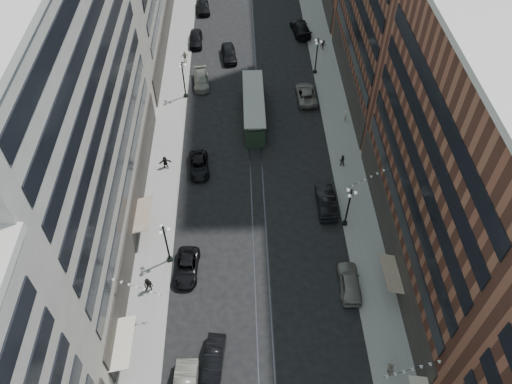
{
  "coord_description": "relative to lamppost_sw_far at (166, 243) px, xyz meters",
  "views": [
    {
      "loc": [
        -1.51,
        -0.97,
        42.29
      ],
      "look_at": [
        -0.32,
        32.59,
        5.0
      ],
      "focal_mm": 35.0,
      "sensor_mm": 36.0,
      "label": 1
    }
  ],
  "objects": [
    {
      "name": "car_7",
      "position": [
        2.4,
        12.92,
        -2.41
      ],
      "size": [
        2.71,
        5.12,
        1.37
      ],
      "primitive_type": "imported",
      "rotation": [
        0.0,
        0.0,
        0.09
      ],
      "color": "black",
      "rests_on": "ground"
    },
    {
      "name": "building_west_mid",
      "position": [
        -7.8,
        5.0,
        10.9
      ],
      "size": [
        8.0,
        36.0,
        28.0
      ],
      "primitive_type": "cube",
      "color": "#A6A193",
      "rests_on": "ground"
    },
    {
      "name": "sidewalk_west",
      "position": [
        -1.8,
        42.0,
        -3.02
      ],
      "size": [
        4.0,
        180.0,
        0.15
      ],
      "primitive_type": "cube",
      "color": "gray",
      "rests_on": "ground"
    },
    {
      "name": "pedestrian_2",
      "position": [
        -1.65,
        -3.52,
        -1.97
      ],
      "size": [
        1.05,
        0.74,
        1.95
      ],
      "primitive_type": "imported",
      "rotation": [
        0.0,
        0.0,
        -0.26
      ],
      "color": "black",
      "rests_on": "sidewalk_west"
    },
    {
      "name": "car_2",
      "position": [
        1.79,
        -1.32,
        -2.42
      ],
      "size": [
        2.55,
        5.02,
        1.36
      ],
      "primitive_type": "imported",
      "rotation": [
        0.0,
        0.0,
        -0.06
      ],
      "color": "black",
      "rests_on": "ground"
    },
    {
      "name": "car_12",
      "position": [
        17.35,
        43.14,
        -2.2
      ],
      "size": [
        3.32,
        6.44,
        1.79
      ],
      "primitive_type": "imported",
      "rotation": [
        0.0,
        0.0,
        3.28
      ],
      "color": "black",
      "rests_on": "ground"
    },
    {
      "name": "car_13",
      "position": [
        5.94,
        36.31,
        -2.23
      ],
      "size": [
        2.61,
        5.3,
        1.74
      ],
      "primitive_type": "imported",
      "rotation": [
        0.0,
        0.0,
        0.11
      ],
      "color": "black",
      "rests_on": "ground"
    },
    {
      "name": "pedestrian_4",
      "position": [
        19.66,
        -12.33,
        -2.11
      ],
      "size": [
        0.67,
        1.06,
        1.68
      ],
      "primitive_type": "imported",
      "rotation": [
        0.0,
        0.0,
        1.82
      ],
      "color": "gray",
      "rests_on": "sidewalk_east"
    },
    {
      "name": "building_east_mid",
      "position": [
        26.2,
        -0.0,
        8.9
      ],
      "size": [
        8.0,
        30.0,
        24.0
      ],
      "primitive_type": "cube",
      "color": "brown",
      "rests_on": "ground"
    },
    {
      "name": "car_extra_0",
      "position": [
        0.8,
        40.6,
        -2.25
      ],
      "size": [
        2.08,
        4.99,
        1.69
      ],
      "primitive_type": "imported",
      "rotation": [
        0.0,
        0.0,
        0.02
      ],
      "color": "black",
      "rests_on": "ground"
    },
    {
      "name": "pedestrian_7",
      "position": [
        19.37,
        12.97,
        -2.18
      ],
      "size": [
        0.8,
        0.51,
        1.53
      ],
      "primitive_type": "imported",
      "rotation": [
        0.0,
        0.0,
        3.0
      ],
      "color": "black",
      "rests_on": "sidewalk_east"
    },
    {
      "name": "car_10",
      "position": [
        16.66,
        6.59,
        -2.21
      ],
      "size": [
        1.89,
        5.38,
        1.77
      ],
      "primitive_type": "imported",
      "rotation": [
        0.0,
        0.0,
        3.15
      ],
      "color": "black",
      "rests_on": "ground"
    },
    {
      "name": "lamppost_se_mid",
      "position": [
        18.4,
        32.0,
        0.0
      ],
      "size": [
        1.03,
        1.14,
        5.52
      ],
      "color": "black",
      "rests_on": "sidewalk_east"
    },
    {
      "name": "lamppost_sw_far",
      "position": [
        0.0,
        0.0,
        0.0
      ],
      "size": [
        1.03,
        1.14,
        5.52
      ],
      "color": "black",
      "rests_on": "sidewalk_west"
    },
    {
      "name": "lamppost_se_far",
      "position": [
        18.4,
        4.0,
        0.0
      ],
      "size": [
        1.03,
        1.14,
        5.52
      ],
      "color": "black",
      "rests_on": "sidewalk_east"
    },
    {
      "name": "pedestrian_8",
      "position": [
        21.05,
        21.11,
        -2.19
      ],
      "size": [
        0.65,
        0.64,
        1.51
      ],
      "primitive_type": "imported",
      "rotation": [
        0.0,
        0.0,
        3.88
      ],
      "color": "beige",
      "rests_on": "sidewalk_east"
    },
    {
      "name": "car_11",
      "position": [
        16.47,
        26.13,
        -2.31
      ],
      "size": [
        2.8,
        5.73,
        1.57
      ],
      "primitive_type": "imported",
      "rotation": [
        0.0,
        0.0,
        3.18
      ],
      "color": "slate",
      "rests_on": "ground"
    },
    {
      "name": "car_5",
      "position": [
        4.7,
        -10.84,
        -2.34
      ],
      "size": [
        2.13,
        4.75,
        1.51
      ],
      "primitive_type": "imported",
      "rotation": [
        0.0,
        0.0,
        -0.12
      ],
      "color": "black",
      "rests_on": "ground"
    },
    {
      "name": "pedestrian_5",
      "position": [
        -1.55,
        13.35,
        -2.14
      ],
      "size": [
        1.56,
        0.7,
        1.62
      ],
      "primitive_type": "imported",
      "rotation": [
        0.0,
        0.0,
        0.19
      ],
      "color": "black",
      "rests_on": "sidewalk_west"
    },
    {
      "name": "car_9",
      "position": [
        1.56,
        50.8,
        -2.23
      ],
      "size": [
        2.6,
        5.28,
        1.73
      ],
      "primitive_type": "imported",
      "rotation": [
        0.0,
        0.0,
        0.11
      ],
      "color": "black",
      "rests_on": "ground"
    },
    {
      "name": "ground",
      "position": [
        9.2,
        32.0,
        -3.1
      ],
      "size": [
        220.0,
        220.0,
        0.0
      ],
      "primitive_type": "plane",
      "color": "black",
      "rests_on": "ground"
    },
    {
      "name": "streetcar",
      "position": [
        9.2,
        22.29,
        -1.57
      ],
      "size": [
        2.65,
        11.96,
        3.31
      ],
      "color": "#213423",
      "rests_on": "ground"
    },
    {
      "name": "pedestrian_6",
      "position": [
        -0.53,
        35.44,
        -2.06
      ],
      "size": [
        1.08,
        0.59,
        1.77
      ],
      "primitive_type": "imported",
      "rotation": [
        0.0,
        0.0,
        3.26
      ],
      "color": "#A29B86",
      "rests_on": "sidewalk_west"
    },
    {
      "name": "car_4",
      "position": [
        17.6,
        -3.69,
        -2.25
      ],
      "size": [
        2.11,
        5.01,
        1.69
      ],
      "primitive_type": "imported",
      "rotation": [
        0.0,
        0.0,
        3.12
      ],
      "color": "slate",
      "rests_on": "ground"
    },
    {
      "name": "car_8",
      "position": [
        2.04,
        29.91,
        -2.35
      ],
      "size": [
        2.54,
        5.32,
        1.5
      ],
      "primitive_type": "imported",
      "rotation": [
        0.0,
        0.0,
        0.09
      ],
      "color": "gray",
      "rests_on": "ground"
    },
    {
      "name": "pedestrian_9",
      "position": [
        20.31,
        38.09,
        -2.18
      ],
      "size": [
        1.07,
        0.78,
        1.53
      ],
      "primitive_type": "imported",
      "rotation": [
        0.0,
        0.0,
        0.43
      ],
      "color": "black",
      "rests_on": "sidewalk_east"
    },
    {
      "name": "rail_east",
      "position": [
        9.9,
        42.0,
        -3.09
      ],
      "size": [
        0.12,
        180.0,
        0.02
      ],
      "primitive_type": "cube",
      "color": "#2D2D33",
      "rests_on": "ground"
    },
    {
      "name": "lamppost_sw_mid",
      "position": [
        0.0,
        27.0,
        0.0
      ],
      "size": [
        1.03,
        1.14,
        5.52
      ],
      "color": "black",
      "rests_on": "sidewalk_west"
    },
    {
      "name": "rail_west",
      "position": [
        8.5,
        42.0,
        -3.09
      ],
      "size": [
        0.12,
        180.0,
        0.02
      ],
      "primitive_type": "cube",
      "color": "#2D2D33",
      "rests_on": "ground"
    },
    {
      "name": "sidewalk_east",
      "position": [
        20.2,
        42.0,
        -3.02
      ],
      "size": [
        4.0,
        180.0,
        0.15
      ],
      "primitive_type": "cube",
      "color": "gray",
      "rests_on": "ground"
    }
  ]
}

